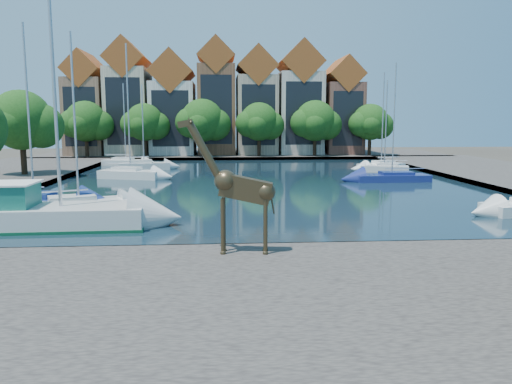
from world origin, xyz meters
TOP-DOWN VIEW (x-y plane):
  - ground at (0.00, 0.00)m, footprint 160.00×160.00m
  - water_basin at (0.00, 24.00)m, footprint 38.00×50.00m
  - near_quay at (0.00, -7.00)m, footprint 50.00×14.00m
  - far_quay at (0.00, 56.00)m, footprint 60.00×16.00m
  - townhouse_west_end at (-23.00, 55.99)m, footprint 5.44×9.18m
  - townhouse_west_mid at (-17.00, 55.99)m, footprint 5.94×9.18m
  - townhouse_west_inner at (-10.50, 55.99)m, footprint 6.43×9.18m
  - townhouse_center at (-4.00, 55.99)m, footprint 5.44×9.18m
  - townhouse_east_inner at (2.00, 55.99)m, footprint 5.94×9.18m
  - townhouse_east_mid at (8.50, 55.99)m, footprint 6.43×9.18m
  - townhouse_east_end at (15.00, 55.99)m, footprint 5.44×9.18m
  - far_tree_far_west at (-21.90, 50.49)m, footprint 7.28×5.60m
  - far_tree_west at (-13.91, 50.49)m, footprint 6.76×5.20m
  - far_tree_mid_west at (-5.89, 50.49)m, footprint 7.80×6.00m
  - far_tree_mid_east at (2.10, 50.49)m, footprint 7.02×5.40m
  - far_tree_east at (10.11, 50.49)m, footprint 7.54×5.80m
  - far_tree_far_east at (18.09, 50.49)m, footprint 6.76×5.20m
  - side_tree_left_far at (-21.90, 27.99)m, footprint 7.28×5.60m
  - giraffe_statue at (-2.80, -1.48)m, footprint 3.61×0.74m
  - motorsailer at (-13.38, 5.53)m, footprint 11.21×3.59m
  - sailboat_left_a at (-12.00, 9.91)m, footprint 6.36×4.23m
  - sailboat_left_b at (-15.00, 10.94)m, footprint 7.40×2.99m
  - sailboat_left_c at (-12.00, 27.32)m, footprint 6.23×3.67m
  - sailboat_left_d at (-12.00, 35.81)m, footprint 5.83×2.98m
  - sailboat_left_e at (-15.00, 41.28)m, footprint 5.78×2.99m
  - sailboat_right_b at (12.00, 23.53)m, footprint 6.64×2.44m
  - sailboat_right_c at (13.95, 31.52)m, footprint 5.23×3.12m
  - sailboat_right_d at (14.14, 33.18)m, footprint 5.64×3.84m

SIDE VIEW (x-z plane):
  - ground at x=0.00m, z-range 0.00..0.00m
  - water_basin at x=0.00m, z-range 0.00..0.08m
  - near_quay at x=0.00m, z-range 0.00..0.50m
  - far_quay at x=0.00m, z-range 0.00..0.50m
  - sailboat_right_b at x=12.00m, z-range -4.68..5.79m
  - sailboat_right_c at x=13.95m, z-range -4.17..5.41m
  - sailboat_left_e at x=-15.00m, z-range -4.28..5.53m
  - sailboat_left_a at x=-12.00m, z-range -4.63..5.93m
  - sailboat_left_b at x=-15.00m, z-range -4.94..6.28m
  - sailboat_left_d at x=-12.00m, z-range -3.98..5.33m
  - sailboat_right_d at x=14.14m, z-range -4.58..5.95m
  - sailboat_left_c at x=-12.00m, z-range -5.51..6.93m
  - motorsailer at x=-13.38m, z-range -5.00..7.00m
  - giraffe_statue at x=-2.80m, z-range 0.46..5.60m
  - far_tree_west at x=-13.91m, z-range 1.40..8.76m
  - far_tree_far_east at x=18.09m, z-range 1.40..8.76m
  - far_tree_mid_east at x=2.10m, z-range 1.37..8.89m
  - far_tree_far_west at x=-21.90m, z-range 1.34..9.02m
  - far_tree_east at x=10.11m, z-range 1.32..9.16m
  - far_tree_mid_west at x=-5.89m, z-range 1.29..9.29m
  - side_tree_left_far at x=-21.90m, z-range 1.44..9.32m
  - townhouse_east_end at x=15.00m, z-range -0.11..14.32m
  - townhouse_west_inner at x=-10.50m, z-range -0.22..14.92m
  - townhouse_west_end at x=-23.00m, z-range -0.11..14.83m
  - townhouse_east_inner at x=2.00m, z-range -0.16..15.63m
  - townhouse_east_mid at x=8.50m, z-range -0.22..16.43m
  - townhouse_west_mid at x=-17.00m, z-range -0.16..16.63m
  - townhouse_center at x=-4.00m, z-range -0.10..16.83m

